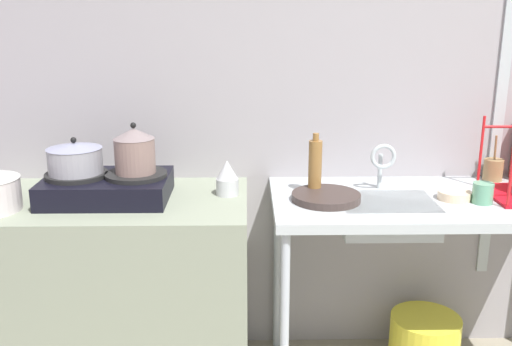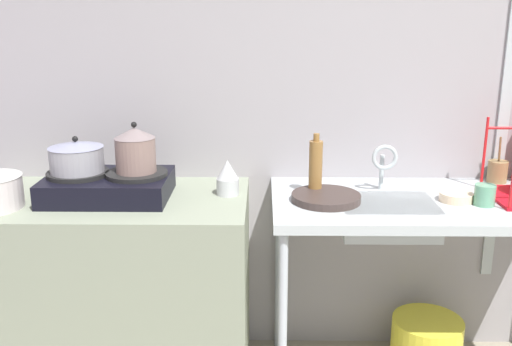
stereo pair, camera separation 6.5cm
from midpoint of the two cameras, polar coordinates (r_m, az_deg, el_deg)
The scene contains 16 objects.
wall_back at distance 2.83m, azimuth 18.08°, elevation 7.91°, with size 5.18×0.10×2.55m, color #9B969B.
wall_metal_strip at distance 2.84m, azimuth 22.83°, elevation 10.09°, with size 0.05×0.01×2.04m, color #B3BCC0.
counter_concrete at distance 2.66m, azimuth -14.85°, elevation -11.45°, with size 1.19×0.64×0.87m, color gray.
counter_sink at distance 2.54m, azimuth 15.74°, elevation -3.84°, with size 1.30×0.64×0.87m.
stove at distance 2.47m, azimuth -15.26°, elevation -1.29°, with size 0.51×0.36×0.11m.
pot_on_left_burner at distance 2.47m, azimuth -18.21°, elevation 1.44°, with size 0.22×0.22×0.15m.
pot_on_right_burner at distance 2.41m, azimuth -12.69°, elevation 2.20°, with size 0.17×0.17×0.21m.
percolator at distance 2.44m, azimuth -3.64°, elevation -0.51°, with size 0.10×0.10×0.15m.
sink_basin at distance 2.45m, azimuth 12.06°, elevation -4.11°, with size 0.39×0.30×0.12m, color #B3BCC0.
faucet at distance 2.53m, azimuth 11.70°, elevation 1.28°, with size 0.11×0.07×0.21m.
frying_pan at distance 2.39m, azimuth 6.17°, elevation -2.37°, with size 0.29×0.29×0.03m, color #3A2E2A.
cup_by_rack at distance 2.50m, azimuth 20.85°, elevation -1.88°, with size 0.08×0.08×0.08m, color #609F7B.
small_bowl_on_drainboard at distance 2.52m, azimuth 18.34°, elevation -2.10°, with size 0.14×0.14×0.04m, color beige.
bottle_by_sink at distance 2.44m, azimuth 5.10°, elevation 0.61°, with size 0.06×0.06×0.27m.
utensil_jar at distance 2.86m, azimuth 21.82°, elevation 0.33°, with size 0.09×0.09×0.21m.
bucket_on_floor at distance 2.92m, azimuth 15.67°, elevation -15.76°, with size 0.32×0.32×0.25m, color yellow.
Camera 1 is at (-0.95, -0.77, 1.62)m, focal length 40.41 mm.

